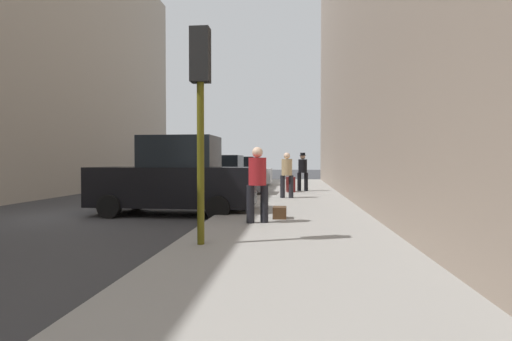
% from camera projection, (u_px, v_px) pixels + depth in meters
% --- Properties ---
extents(ground_plane, '(120.00, 120.00, 0.00)m').
position_uv_depth(ground_plane, '(76.00, 217.00, 11.08)').
color(ground_plane, '#38383A').
extents(sidewalk, '(4.00, 40.00, 0.15)m').
position_uv_depth(sidewalk, '(292.00, 217.00, 10.49)').
color(sidewalk, gray).
rests_on(sidewalk, ground_plane).
extents(parked_black_suv, '(4.64, 2.14, 2.25)m').
position_uv_depth(parked_black_suv, '(175.00, 179.00, 11.45)').
color(parked_black_suv, black).
rests_on(parked_black_suv, ground_plane).
extents(parked_gray_coupe, '(4.25, 2.16, 1.79)m').
position_uv_depth(parked_gray_coupe, '(216.00, 177.00, 17.32)').
color(parked_gray_coupe, slate).
rests_on(parked_gray_coupe, ground_plane).
extents(parked_silver_sedan, '(4.22, 2.09, 1.79)m').
position_uv_depth(parked_silver_sedan, '(236.00, 173.00, 23.38)').
color(parked_silver_sedan, '#B7BABF').
rests_on(parked_silver_sedan, ground_plane).
extents(fire_hydrant, '(0.42, 0.22, 0.70)m').
position_uv_depth(fire_hydrant, '(251.00, 189.00, 14.63)').
color(fire_hydrant, red).
rests_on(fire_hydrant, sidewalk).
extents(traffic_light, '(0.32, 0.32, 3.60)m').
position_uv_depth(traffic_light, '(200.00, 88.00, 6.62)').
color(traffic_light, '#514C0F').
rests_on(traffic_light, sidewalk).
extents(pedestrian_with_fedora, '(0.53, 0.47, 1.78)m').
position_uv_depth(pedestrian_with_fedora, '(303.00, 170.00, 18.48)').
color(pedestrian_with_fedora, black).
rests_on(pedestrian_with_fedora, sidewalk).
extents(pedestrian_in_red_jacket, '(0.53, 0.50, 1.71)m').
position_uv_depth(pedestrian_in_red_jacket, '(257.00, 181.00, 8.98)').
color(pedestrian_in_red_jacket, black).
rests_on(pedestrian_in_red_jacket, sidewalk).
extents(pedestrian_in_tan_coat, '(0.51, 0.43, 1.71)m').
position_uv_depth(pedestrian_in_tan_coat, '(287.00, 173.00, 15.04)').
color(pedestrian_in_tan_coat, black).
rests_on(pedestrian_in_tan_coat, sidewalk).
extents(rolling_suitcase, '(0.44, 0.61, 1.04)m').
position_uv_depth(rolling_suitcase, '(290.00, 184.00, 17.98)').
color(rolling_suitcase, '#591414').
rests_on(rolling_suitcase, sidewalk).
extents(duffel_bag, '(0.32, 0.44, 0.28)m').
position_uv_depth(duffel_bag, '(280.00, 213.00, 9.69)').
color(duffel_bag, '#472D19').
rests_on(duffel_bag, sidewalk).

